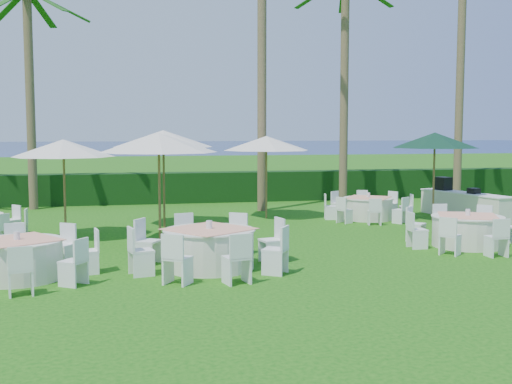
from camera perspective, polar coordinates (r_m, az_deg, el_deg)
ground at (r=14.12m, az=-3.22°, el=-6.27°), size 120.00×120.00×0.00m
hedge at (r=25.85m, az=-7.20°, el=0.39°), size 34.00×1.00×1.20m
ocean at (r=115.73m, az=-10.79°, el=3.96°), size 260.00×260.00×0.00m
banquet_table_a at (r=13.31m, az=-20.43°, el=-5.55°), size 3.09×3.09×0.93m
banquet_table_b at (r=13.45m, az=-4.17°, el=-4.95°), size 3.36×3.36×1.01m
banquet_table_c at (r=16.80m, az=18.27°, el=-3.24°), size 3.08×3.08×0.94m
banquet_table_f at (r=21.12m, az=9.94°, el=-1.39°), size 2.84×2.84×0.87m
umbrella_a at (r=17.55m, az=-16.75°, el=3.75°), size 2.65×2.65×2.65m
umbrella_b at (r=16.25m, az=-8.64°, el=4.35°), size 2.95×2.95×2.82m
umbrella_c at (r=19.17m, az=-8.24°, el=4.70°), size 2.93×2.93×2.89m
umbrella_d at (r=20.90m, az=0.93°, el=4.35°), size 2.80×2.80×2.70m
umbrella_green at (r=21.12m, az=15.61°, el=4.45°), size 2.77×2.77×2.82m
buffet_table at (r=22.29m, az=18.04°, el=-1.04°), size 1.59×3.68×1.28m
palm_b at (r=24.79m, az=-19.46°, el=8.65°), size 4.36×4.26×7.87m
palm_c at (r=23.25m, az=0.53°, el=14.87°), size 4.20×4.39×12.36m
palm_d at (r=25.34m, az=7.86°, el=9.85°), size 4.34×4.30×8.74m
palm_e at (r=27.16m, az=17.74°, el=11.25°), size 4.41×4.10×10.50m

